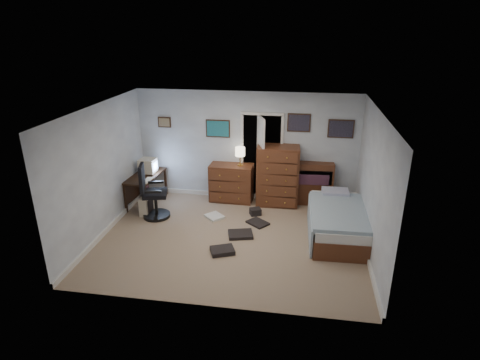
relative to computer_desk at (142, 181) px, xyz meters
name	(u,v)px	position (x,y,z in m)	size (l,w,h in m)	color
floor	(231,239)	(2.28, -1.33, -0.54)	(5.00, 4.00, 0.02)	gray
computer_desk	(142,181)	(0.00, 0.00, 0.00)	(0.61, 1.22, 0.69)	black
crt_monitor	(148,166)	(0.10, 0.15, 0.33)	(0.37, 0.35, 0.33)	beige
keyboard	(147,181)	(0.26, -0.35, 0.17)	(0.14, 0.37, 0.02)	beige
pc_tower	(147,205)	(0.28, -0.55, -0.32)	(0.21, 0.39, 0.41)	beige
office_chair	(152,197)	(0.48, -0.67, -0.07)	(0.69, 0.69, 1.18)	black
media_stack	(144,185)	(-0.04, 0.17, -0.17)	(0.14, 0.14, 0.72)	maroon
low_dresser	(232,183)	(1.97, 0.45, -0.09)	(0.98, 0.49, 0.87)	#5A2E1C
table_lamp	(240,152)	(2.17, 0.45, 0.65)	(0.23, 0.23, 0.42)	gold
doorway	(263,154)	(2.63, 0.95, 0.48)	(0.96, 1.12, 2.05)	black
tall_dresser	(277,176)	(3.02, 0.42, 0.16)	(0.93, 0.55, 1.37)	#5A2E1C
headboard_bookcase	(308,182)	(3.72, 0.54, -0.01)	(1.11, 0.35, 0.98)	#5A2E1C
bed	(337,221)	(4.27, -0.87, -0.22)	(1.11, 1.99, 0.64)	#5A2E1C
wall_posters	(272,126)	(2.85, 0.65, 1.22)	(4.38, 0.04, 0.60)	#331E11
floor_clutter	(237,230)	(2.34, -1.04, -0.49)	(1.44, 1.98, 0.15)	silver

